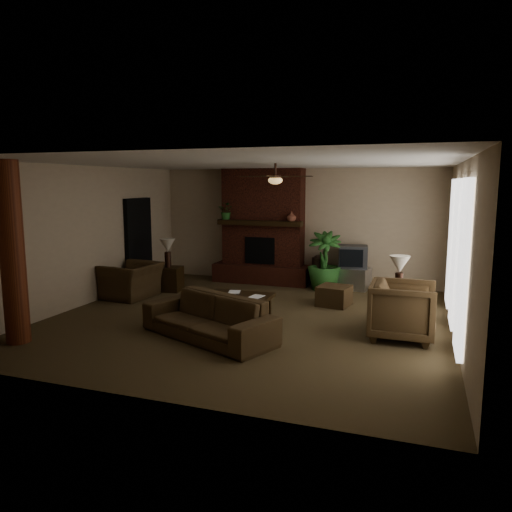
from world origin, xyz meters
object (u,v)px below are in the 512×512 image
at_px(log_column, 12,253).
at_px(coffee_table, 239,298).
at_px(lamp_left, 168,247).
at_px(tv_stand, 351,278).
at_px(ottoman, 334,296).
at_px(side_table_left, 170,279).
at_px(lamp_right, 400,267).
at_px(armchair_left, 132,275).
at_px(armchair_right, 403,308).
at_px(floor_vase, 319,269).
at_px(side_table_right, 397,308).
at_px(floor_plant, 324,274).
at_px(sofa, 208,310).

xyz_separation_m(log_column, coffee_table, (2.75, 2.42, -1.03)).
bearing_deg(lamp_left, tv_stand, 21.83).
bearing_deg(ottoman, side_table_left, 178.24).
bearing_deg(lamp_right, ottoman, 146.61).
bearing_deg(coffee_table, side_table_left, 145.75).
xyz_separation_m(armchair_left, tv_stand, (4.35, 2.42, -0.25)).
xyz_separation_m(armchair_right, side_table_left, (-5.19, 1.86, -0.23)).
relative_size(log_column, tv_stand, 3.29).
height_order(armchair_left, lamp_left, lamp_left).
xyz_separation_m(log_column, ottoman, (4.25, 3.86, -1.20)).
height_order(log_column, floor_vase, log_column).
bearing_deg(side_table_right, side_table_left, 169.09).
xyz_separation_m(tv_stand, floor_vase, (-0.76, -0.00, 0.18)).
bearing_deg(floor_vase, log_column, -122.90).
relative_size(armchair_left, lamp_right, 1.75).
distance_m(lamp_left, side_table_right, 5.25).
distance_m(armchair_left, coffee_table, 2.85).
bearing_deg(ottoman, side_table_right, -34.20).
xyz_separation_m(armchair_right, lamp_left, (-5.23, 1.85, 0.50)).
height_order(armchair_left, coffee_table, armchair_left).
xyz_separation_m(armchair_right, floor_vase, (-2.05, 3.43, -0.07)).
distance_m(coffee_table, lamp_left, 2.88).
relative_size(floor_vase, floor_plant, 0.57).
bearing_deg(floor_plant, side_table_right, -51.58).
height_order(log_column, lamp_right, log_column).
bearing_deg(sofa, floor_plant, 98.52).
relative_size(coffee_table, side_table_right, 2.18).
distance_m(armchair_left, floor_plant, 4.31).
height_order(armchair_left, lamp_right, lamp_right).
height_order(ottoman, side_table_left, side_table_left).
bearing_deg(armchair_left, tv_stand, 123.42).
height_order(armchair_left, floor_vase, armchair_left).
height_order(log_column, side_table_right, log_column).
bearing_deg(side_table_left, log_column, -96.52).
distance_m(armchair_left, tv_stand, 4.98).
relative_size(log_column, lamp_left, 4.31).
bearing_deg(log_column, ottoman, 42.25).
xyz_separation_m(armchair_left, armchair_right, (5.64, -1.01, 0.01)).
bearing_deg(floor_plant, ottoman, -70.40).
relative_size(sofa, lamp_left, 3.56).
bearing_deg(armchair_left, armchair_right, 84.22).
height_order(floor_plant, lamp_left, lamp_left).
distance_m(armchair_right, ottoman, 2.25).
relative_size(coffee_table, lamp_right, 1.85).
xyz_separation_m(log_column, sofa, (2.72, 1.14, -0.95)).
relative_size(side_table_right, lamp_right, 0.85).
bearing_deg(sofa, lamp_left, 152.34).
bearing_deg(tv_stand, side_table_right, -53.31).
xyz_separation_m(coffee_table, tv_stand, (1.60, 3.13, -0.12)).
xyz_separation_m(tv_stand, lamp_right, (1.18, -2.53, 0.75)).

